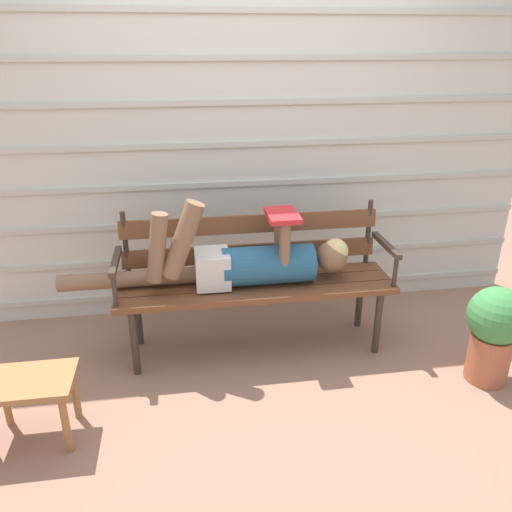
{
  "coord_description": "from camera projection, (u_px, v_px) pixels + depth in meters",
  "views": [
    {
      "loc": [
        -0.42,
        -2.62,
        1.81
      ],
      "look_at": [
        0.0,
        0.1,
        0.64
      ],
      "focal_mm": 35.45,
      "sensor_mm": 36.0,
      "label": 1
    }
  ],
  "objects": [
    {
      "name": "house_siding",
      "position": [
        242.0,
        143.0,
        3.33
      ],
      "size": [
        4.05,
        0.08,
        2.37
      ],
      "color": "beige",
      "rests_on": "ground"
    },
    {
      "name": "ground_plane",
      "position": [
        258.0,
        356.0,
        3.15
      ],
      "size": [
        12.0,
        12.0,
        0.0
      ],
      "primitive_type": "plane",
      "color": "#936B56"
    },
    {
      "name": "park_bench",
      "position": [
        254.0,
        272.0,
        3.1
      ],
      "size": [
        1.67,
        0.44,
        0.88
      ],
      "color": "brown",
      "rests_on": "ground"
    },
    {
      "name": "potted_plant",
      "position": [
        495.0,
        329.0,
        2.81
      ],
      "size": [
        0.32,
        0.32,
        0.58
      ],
      "color": "#AD5B3D",
      "rests_on": "ground"
    },
    {
      "name": "footstool",
      "position": [
        30.0,
        391.0,
        2.4
      ],
      "size": [
        0.42,
        0.3,
        0.34
      ],
      "color": "#9E6638",
      "rests_on": "ground"
    },
    {
      "name": "reclining_person",
      "position": [
        244.0,
        261.0,
        2.99
      ],
      "size": [
        1.72,
        0.25,
        0.56
      ],
      "color": "#23567A"
    }
  ]
}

